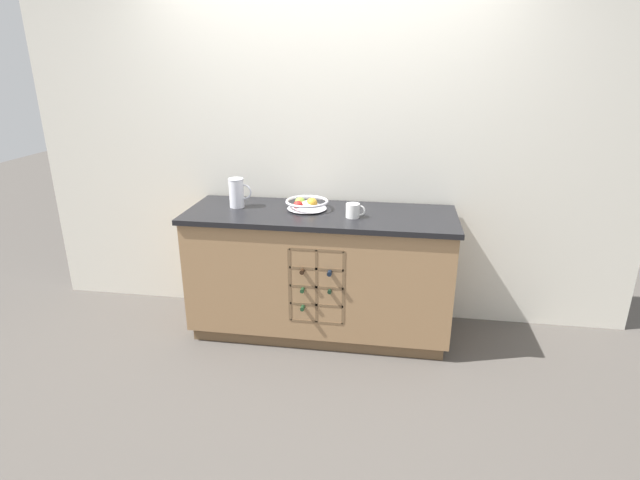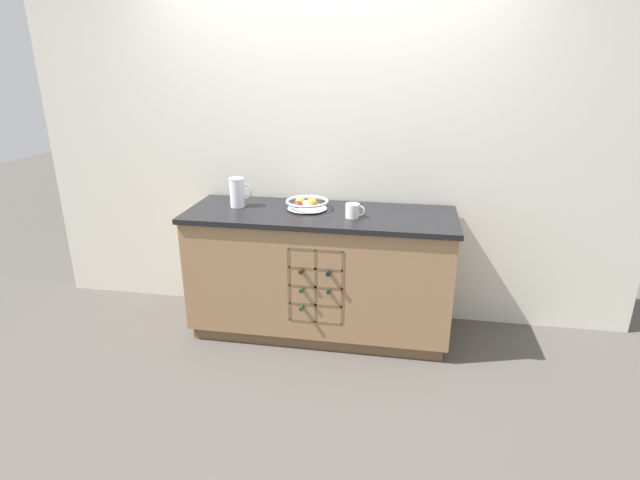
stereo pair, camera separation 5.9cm
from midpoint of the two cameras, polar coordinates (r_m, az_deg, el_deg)
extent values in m
plane|color=#4C4742|center=(3.70, 0.46, -10.21)|extent=(14.00, 14.00, 0.00)
cube|color=silver|center=(3.61, 1.50, 10.64)|extent=(4.40, 0.06, 2.55)
cube|color=brown|center=(3.68, 0.46, -9.60)|extent=(1.71, 0.54, 0.09)
cube|color=#99724C|center=(3.49, 0.48, -3.45)|extent=(1.77, 0.60, 0.77)
cube|color=black|center=(3.35, 0.50, 2.88)|extent=(1.81, 0.64, 0.03)
cube|color=brown|center=(3.30, 0.31, -4.67)|extent=(0.35, 0.01, 0.51)
cube|color=brown|center=(3.28, -2.87, -4.81)|extent=(0.02, 0.10, 0.51)
cube|color=brown|center=(3.23, 3.23, -5.26)|extent=(0.02, 0.10, 0.51)
cube|color=brown|center=(3.37, 0.15, -8.97)|extent=(0.35, 0.10, 0.02)
cube|color=brown|center=(3.31, 0.15, -7.04)|extent=(0.35, 0.10, 0.02)
cube|color=brown|center=(3.25, 0.16, -5.04)|extent=(0.35, 0.10, 0.02)
cube|color=brown|center=(3.20, 0.16, -2.98)|extent=(0.35, 0.10, 0.02)
cube|color=brown|center=(3.15, 0.16, -0.85)|extent=(0.35, 0.10, 0.02)
cube|color=brown|center=(3.25, 0.16, -5.04)|extent=(0.02, 0.10, 0.51)
cylinder|color=#19381E|center=(3.42, -1.02, -6.48)|extent=(0.07, 0.20, 0.07)
cylinder|color=#19381E|center=(3.29, -1.51, -7.59)|extent=(0.03, 0.09, 0.03)
cylinder|color=#19381E|center=(3.37, -0.99, -4.46)|extent=(0.07, 0.21, 0.07)
cylinder|color=#19381E|center=(3.24, -1.50, -5.56)|extent=(0.03, 0.09, 0.03)
cylinder|color=black|center=(3.36, 1.98, -4.61)|extent=(0.07, 0.21, 0.07)
cylinder|color=black|center=(3.22, 1.61, -5.69)|extent=(0.03, 0.09, 0.03)
cylinder|color=black|center=(3.31, -1.04, -2.49)|extent=(0.08, 0.20, 0.08)
cylinder|color=black|center=(3.18, -1.53, -3.46)|extent=(0.03, 0.09, 0.03)
cylinder|color=black|center=(3.28, 1.94, -2.73)|extent=(0.08, 0.19, 0.08)
cylinder|color=black|center=(3.15, 1.58, -3.68)|extent=(0.03, 0.08, 0.03)
cylinder|color=silver|center=(3.41, -0.97, 3.59)|extent=(0.13, 0.13, 0.01)
cone|color=silver|center=(3.40, -0.98, 4.12)|extent=(0.27, 0.27, 0.06)
torus|color=silver|center=(3.39, -0.98, 4.43)|extent=(0.29, 0.29, 0.02)
sphere|color=red|center=(3.36, -2.00, 3.98)|extent=(0.07, 0.07, 0.07)
sphere|color=gold|center=(3.39, -0.42, 4.21)|extent=(0.08, 0.08, 0.08)
sphere|color=#7FA838|center=(3.43, -1.76, 4.35)|extent=(0.07, 0.07, 0.07)
cylinder|color=white|center=(3.50, -8.98, 5.39)|extent=(0.10, 0.10, 0.20)
torus|color=white|center=(3.47, -9.06, 6.94)|extent=(0.11, 0.11, 0.01)
torus|color=white|center=(3.48, -8.15, 5.53)|extent=(0.11, 0.01, 0.11)
cylinder|color=white|center=(3.23, 4.25, 3.36)|extent=(0.09, 0.09, 0.09)
torus|color=white|center=(3.22, 5.09, 3.34)|extent=(0.07, 0.01, 0.07)
camera|label=1|loc=(0.03, -89.51, 0.18)|focal=28.00mm
camera|label=2|loc=(0.03, 90.49, -0.18)|focal=28.00mm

